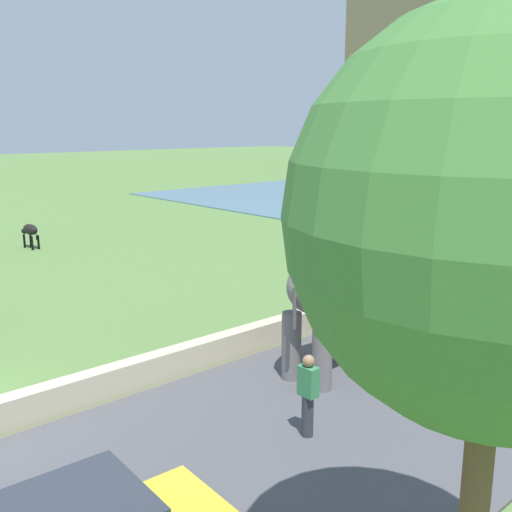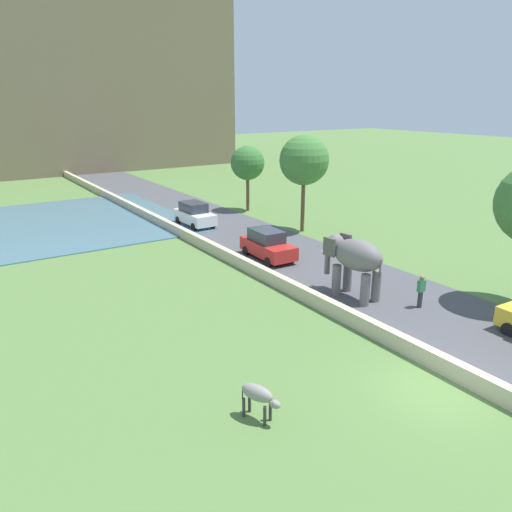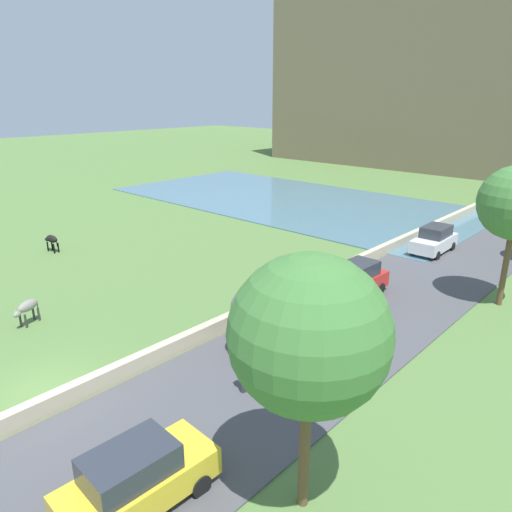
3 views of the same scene
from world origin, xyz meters
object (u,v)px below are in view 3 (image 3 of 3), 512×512
at_px(person_beside_elephant, 243,371).
at_px(car_white, 434,240).
at_px(elephant, 259,303).
at_px(cow_black, 52,240).
at_px(cow_grey, 27,307).
at_px(car_red, 355,280).
at_px(car_yellow, 137,478).

bearing_deg(person_beside_elephant, car_white, 94.86).
distance_m(elephant, cow_black, 18.81).
relative_size(elephant, car_white, 0.88).
bearing_deg(cow_black, cow_grey, -30.36).
height_order(person_beside_elephant, cow_grey, person_beside_elephant).
bearing_deg(car_red, elephant, -90.22).
height_order(person_beside_elephant, cow_black, person_beside_elephant).
relative_size(elephant, cow_black, 2.52).
xyz_separation_m(car_yellow, cow_black, (-21.94, 8.07, -0.06)).
relative_size(person_beside_elephant, car_yellow, 0.40).
relative_size(person_beside_elephant, cow_grey, 1.16).
bearing_deg(car_yellow, cow_black, 159.80).
distance_m(car_yellow, car_white, 25.34).
bearing_deg(car_white, cow_grey, -112.09).
distance_m(person_beside_elephant, car_white, 19.91).
relative_size(elephant, car_red, 0.87).
bearing_deg(car_yellow, car_red, 101.60).
xyz_separation_m(cow_black, cow_grey, (9.58, -5.61, 0.00)).
bearing_deg(cow_grey, elephant, 31.15).
bearing_deg(cow_grey, cow_black, 149.64).
relative_size(cow_black, cow_grey, 1.00).
bearing_deg(car_white, cow_black, -137.75).
relative_size(car_red, cow_black, 2.89).
xyz_separation_m(elephant, cow_grey, (-9.18, -5.55, -1.20)).
bearing_deg(car_red, cow_black, -158.91).
bearing_deg(car_white, car_yellow, -82.86).
relative_size(person_beside_elephant, cow_black, 1.16).
height_order(elephant, cow_black, elephant).
bearing_deg(car_red, car_yellow, -78.40).
height_order(person_beside_elephant, car_yellow, car_yellow).
relative_size(car_white, cow_black, 2.87).
xyz_separation_m(car_red, cow_grey, (-9.21, -12.86, -0.06)).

